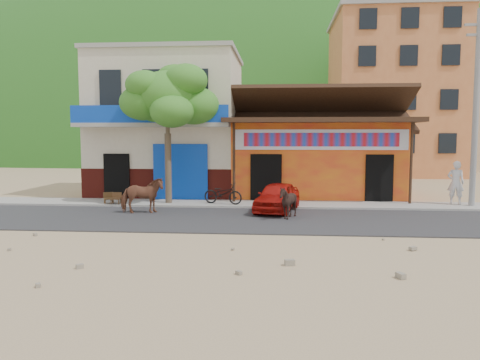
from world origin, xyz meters
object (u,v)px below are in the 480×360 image
object	(u,v)px
tree	(168,133)
cafe_chair_right	(109,193)
cow_dark	(288,202)
scooter	(223,193)
cafe_chair_left	(116,193)
pedestrian	(456,183)
utility_pole	(476,109)
red_car	(277,197)
cow_tan	(142,195)

from	to	relation	value
tree	cafe_chair_right	size ratio (longest dim) A/B	6.73
cow_dark	scooter	bearing A→B (deg)	-162.77
tree	cafe_chair_left	world-z (taller)	tree
scooter	pedestrian	bearing A→B (deg)	-69.21
scooter	utility_pole	bearing A→B (deg)	-71.37
red_car	cafe_chair_right	xyz separation A→B (m)	(-7.21, 0.92, -0.05)
cow_tan	cafe_chair_left	size ratio (longest dim) A/B	1.84
utility_pole	red_car	world-z (taller)	utility_pole
cafe_chair_left	cafe_chair_right	world-z (taller)	cafe_chair_right
cow_tan	cafe_chair_left	distance (m)	2.53
utility_pole	scooter	bearing A→B (deg)	-177.82
cow_tan	pedestrian	distance (m)	13.07
tree	scooter	distance (m)	3.51
tree	red_car	world-z (taller)	tree
red_car	scooter	bearing A→B (deg)	165.42
red_car	tree	bearing A→B (deg)	176.54
cow_dark	cafe_chair_right	xyz separation A→B (m)	(-7.60, 2.59, -0.07)
utility_pole	cafe_chair_right	xyz separation A→B (m)	(-15.30, -0.70, -3.55)
utility_pole	cafe_chair_right	bearing A→B (deg)	-177.38
cafe_chair_left	tree	bearing A→B (deg)	7.73
cow_tan	cow_dark	world-z (taller)	cow_tan
tree	pedestrian	xyz separation A→B (m)	(12.26, 0.55, -2.08)
utility_pole	cafe_chair_left	bearing A→B (deg)	-177.32
pedestrian	cafe_chair_left	bearing A→B (deg)	18.55
tree	scooter	xyz separation A→B (m)	(2.40, -0.20, -2.54)
tree	scooter	bearing A→B (deg)	-4.67
tree	cafe_chair_right	world-z (taller)	tree
cow_tan	pedestrian	world-z (taller)	pedestrian
cow_dark	pedestrian	bearing A→B (deg)	91.17
red_car	scooter	distance (m)	2.61
cow_dark	pedestrian	distance (m)	8.04
cafe_chair_left	cow_dark	bearing A→B (deg)	-24.72
pedestrian	utility_pole	bearing A→B (deg)	161.45
cow_dark	scooter	size ratio (longest dim) A/B	0.69
scooter	cow_dark	bearing A→B (deg)	-120.52
cow_dark	pedestrian	xyz separation A→B (m)	(7.15, 3.64, 0.41)
cow_dark	cafe_chair_right	bearing A→B (deg)	-134.60
tree	cafe_chair_left	distance (m)	3.40
cow_dark	red_car	xyz separation A→B (m)	(-0.39, 1.67, -0.02)
scooter	cafe_chair_left	xyz separation A→B (m)	(-4.59, -0.30, -0.01)
tree	cow_tan	xyz separation A→B (m)	(-0.48, -2.36, -2.39)
cow_tan	tree	bearing A→B (deg)	-24.70
cafe_chair_right	scooter	bearing A→B (deg)	-22.90
red_car	pedestrian	size ratio (longest dim) A/B	1.83
cow_tan	cafe_chair_right	size ratio (longest dim) A/B	1.84
cow_tan	scooter	xyz separation A→B (m)	(2.88, 2.16, -0.16)
utility_pole	pedestrian	world-z (taller)	utility_pole
cow_dark	cafe_chair_right	distance (m)	8.03
utility_pole	cow_tan	xyz separation A→B (m)	(-13.28, -2.56, -3.39)
tree	cow_tan	size ratio (longest dim) A/B	3.67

